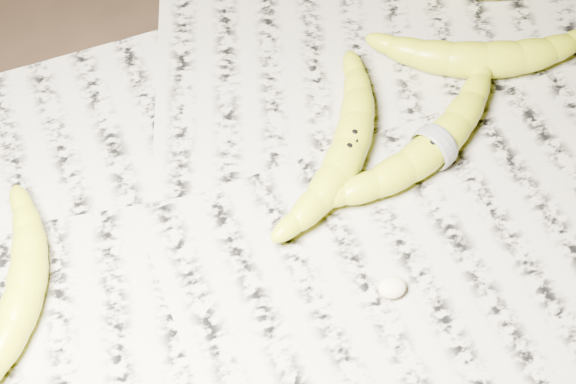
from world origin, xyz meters
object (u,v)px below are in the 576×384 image
object	(u,v)px
banana_left_b	(23,291)
banana_center	(349,147)
banana_upper_a	(485,58)
banana_taped	(434,145)

from	to	relation	value
banana_left_b	banana_center	distance (m)	0.34
banana_center	banana_left_b	bearing A→B (deg)	137.20
banana_left_b	banana_center	bearing A→B (deg)	-59.60
banana_left_b	banana_upper_a	world-z (taller)	banana_upper_a
banana_left_b	banana_upper_a	xyz separation A→B (m)	(0.51, 0.11, 0.00)
banana_center	banana_taped	world-z (taller)	same
banana_center	banana_upper_a	xyz separation A→B (m)	(0.18, 0.06, 0.00)
banana_left_b	banana_taped	size ratio (longest dim) A/B	0.81
banana_taped	banana_upper_a	world-z (taller)	banana_upper_a
banana_left_b	banana_taped	bearing A→B (deg)	-64.85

